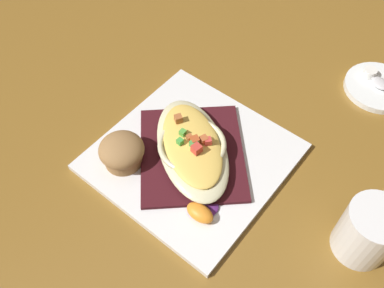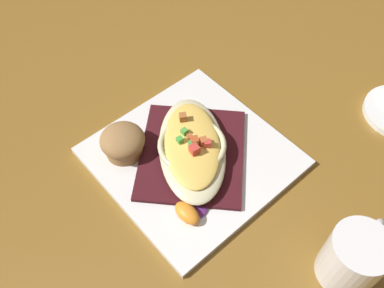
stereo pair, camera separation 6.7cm
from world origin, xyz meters
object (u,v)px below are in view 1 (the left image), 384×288
Objects in this scene: square_plate at (192,157)px; creamer_cup_0 at (370,73)px; gratin_dish at (192,146)px; spoon at (382,85)px; coffee_mug at (367,232)px; muffin at (122,152)px; orange_garnish at (201,211)px; creamer_saucer at (378,87)px.

creamer_cup_0 is (-0.36, 0.13, 0.01)m from square_plate.
spoon is (-0.35, 0.16, -0.02)m from gratin_dish.
creamer_cup_0 is at bearing -153.65° from coffee_mug.
muffin is 0.49m from creamer_cup_0.
orange_garnish is at bearing -58.61° from coffee_mug.
gratin_dish reaches higher than creamer_saucer.
muffin reaches higher than orange_garnish.
creamer_saucer is (-0.35, 0.15, 0.00)m from square_plate.
creamer_saucer is (-0.42, 0.07, -0.01)m from orange_garnish.
gratin_dish is 3.20× the size of muffin.
creamer_cup_0 is (-0.31, -0.15, -0.02)m from coffee_mug.
muffin reaches higher than spoon.
coffee_mug reaches higher than spoon.
gratin_dish is 2.24× the size of spoon.
coffee_mug is at bearing 22.76° from creamer_saucer.
muffin is 0.65× the size of coffee_mug.
creamer_saucer is at bearing 170.38° from orange_garnish.
spoon is at bearing 72.96° from creamer_saucer.
coffee_mug is (-0.13, 0.35, 0.01)m from muffin.
gratin_dish is 9.70× the size of creamer_cup_0.
coffee_mug is at bearing 110.60° from muffin.
coffee_mug is at bearing 22.06° from spoon.
spoon is at bearing -157.94° from coffee_mug.
square_plate is at bearing -24.32° from spoon.
coffee_mug is 1.07× the size of spoon.
orange_garnish is (0.07, 0.08, -0.02)m from gratin_dish.
square_plate is 11.91× the size of creamer_cup_0.
spoon is (-0.42, 0.08, -0.00)m from orange_garnish.
muffin is 0.49m from creamer_saucer.
orange_garnish is at bearing 94.49° from muffin.
orange_garnish reaches higher than spoon.
square_plate is 2.28× the size of creamer_saucer.
orange_garnish is 0.43m from spoon.
orange_garnish is 0.43m from creamer_cup_0.
coffee_mug reaches higher than creamer_cup_0.
square_plate is at bearing -130.85° from orange_garnish.
orange_garnish reaches higher than square_plate.
square_plate is at bearing -23.57° from creamer_saucer.
orange_garnish reaches higher than creamer_cup_0.
muffin is 0.16m from orange_garnish.
orange_garnish is at bearing -10.29° from spoon.
spoon is (0.00, 0.00, 0.01)m from creamer_saucer.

